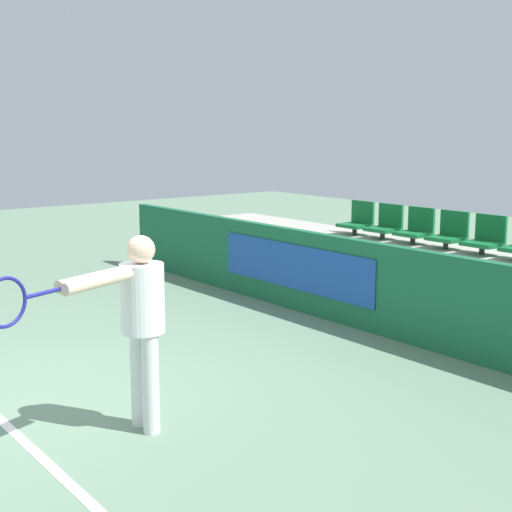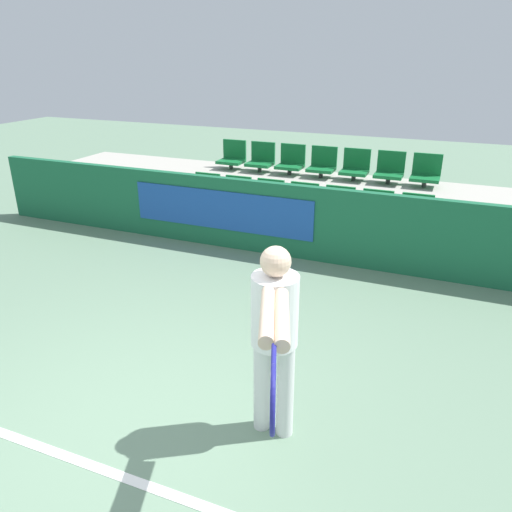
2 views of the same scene
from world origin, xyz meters
name	(u,v)px [view 1 (image 1 of 2)]	position (x,y,z in m)	size (l,w,h in m)	color
ground_plane	(33,402)	(0.00, 0.00, 0.00)	(30.00, 30.00, 0.00)	slate
barrier_wall	(352,282)	(-0.02, 3.91, 0.53)	(10.07, 0.14, 1.05)	#19603D
bleacher_tier_front	(387,303)	(0.00, 4.53, 0.19)	(9.67, 1.07, 0.37)	#ADA89E
bleacher_tier_middle	(442,277)	(0.00, 5.59, 0.37)	(9.67, 1.07, 0.75)	#ADA89E
stadium_chair_0	(305,252)	(-1.67, 4.65, 0.59)	(0.44, 0.38, 0.50)	#333333
stadium_chair_1	(332,258)	(-1.11, 4.65, 0.59)	(0.44, 0.38, 0.50)	#333333
stadium_chair_2	(362,264)	(-0.56, 4.65, 0.59)	(0.44, 0.38, 0.50)	#333333
stadium_chair_3	(395,270)	(0.00, 4.65, 0.59)	(0.44, 0.38, 0.50)	#333333
stadium_chair_4	(431,277)	(0.56, 4.65, 0.59)	(0.44, 0.38, 0.50)	#333333
stadium_chair_5	(471,285)	(1.11, 4.65, 0.59)	(0.44, 0.38, 0.50)	#333333
stadium_chair_7	(358,220)	(-1.67, 5.71, 0.96)	(0.44, 0.38, 0.50)	#333333
stadium_chair_8	(386,224)	(-1.11, 5.71, 0.96)	(0.44, 0.38, 0.50)	#333333
stadium_chair_9	(416,228)	(-0.56, 5.71, 0.96)	(0.44, 0.38, 0.50)	#333333
stadium_chair_10	(449,233)	(0.00, 5.71, 0.96)	(0.44, 0.38, 0.50)	#333333
stadium_chair_11	(486,238)	(0.56, 5.71, 0.96)	(0.44, 0.38, 0.50)	#333333
tennis_player	(136,313)	(1.11, 0.42, 0.95)	(0.66, 1.50, 1.54)	silver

